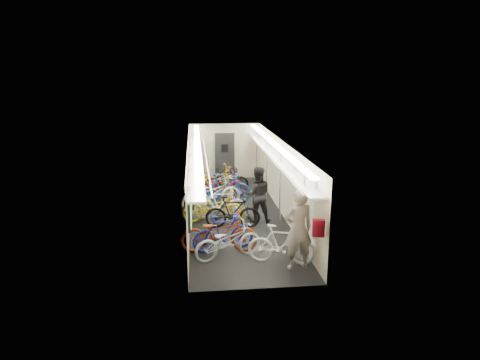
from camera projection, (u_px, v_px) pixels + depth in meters
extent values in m
plane|color=black|center=(236.00, 214.00, 14.00)|extent=(10.00, 10.00, 0.00)
plane|color=white|center=(236.00, 142.00, 13.42)|extent=(10.00, 10.00, 0.00)
plane|color=beige|center=(189.00, 180.00, 13.55)|extent=(0.00, 10.00, 10.00)
plane|color=beige|center=(282.00, 178.00, 13.86)|extent=(0.00, 10.00, 10.00)
plane|color=beige|center=(225.00, 151.00, 18.53)|extent=(3.00, 0.00, 3.00)
plane|color=beige|center=(259.00, 236.00, 8.89)|extent=(3.00, 0.00, 3.00)
cube|color=black|center=(189.00, 210.00, 10.46)|extent=(0.06, 1.10, 0.80)
cube|color=#90E162|center=(191.00, 210.00, 10.46)|extent=(0.02, 0.96, 0.66)
cube|color=black|center=(190.00, 187.00, 12.58)|extent=(0.06, 1.10, 0.80)
cube|color=#90E162|center=(191.00, 187.00, 12.58)|extent=(0.02, 0.96, 0.66)
cube|color=black|center=(190.00, 170.00, 14.70)|extent=(0.06, 1.10, 0.80)
cube|color=#90E162|center=(191.00, 170.00, 14.70)|extent=(0.02, 0.96, 0.66)
cube|color=black|center=(191.00, 158.00, 16.82)|extent=(0.06, 1.10, 0.80)
cube|color=#90E162|center=(192.00, 158.00, 16.83)|extent=(0.02, 0.96, 0.66)
cube|color=yellow|center=(190.00, 195.00, 11.51)|extent=(0.02, 0.22, 0.30)
cube|color=yellow|center=(190.00, 176.00, 13.63)|extent=(0.02, 0.22, 0.30)
cube|color=yellow|center=(191.00, 162.00, 15.75)|extent=(0.02, 0.22, 0.30)
cube|color=black|center=(225.00, 156.00, 18.52)|extent=(0.85, 0.08, 2.00)
cube|color=#999BA0|center=(195.00, 158.00, 13.40)|extent=(0.40, 9.70, 0.05)
cube|color=#999BA0|center=(276.00, 156.00, 13.66)|extent=(0.40, 9.70, 0.05)
cylinder|color=silver|center=(206.00, 154.00, 13.41)|extent=(0.04, 9.70, 0.04)
cylinder|color=silver|center=(265.00, 153.00, 13.61)|extent=(0.04, 9.70, 0.04)
cube|color=white|center=(197.00, 144.00, 13.31)|extent=(0.18, 9.60, 0.04)
cube|color=white|center=(273.00, 143.00, 13.55)|extent=(0.18, 9.60, 0.04)
cylinder|color=silver|center=(304.00, 216.00, 10.17)|extent=(0.05, 0.05, 2.38)
cylinder|color=silver|center=(280.00, 186.00, 12.87)|extent=(0.05, 0.05, 2.38)
cylinder|color=silver|center=(266.00, 168.00, 15.28)|extent=(0.05, 0.05, 2.38)
cylinder|color=silver|center=(256.00, 155.00, 17.69)|extent=(0.05, 0.05, 2.38)
imported|color=#BABBBF|center=(228.00, 241.00, 10.57)|extent=(1.86, 1.14, 0.92)
imported|color=#191D98|center=(224.00, 233.00, 11.02)|extent=(1.71, 0.83, 0.99)
imported|color=maroon|center=(219.00, 233.00, 10.93)|extent=(2.01, 0.79, 1.04)
imported|color=black|center=(233.00, 212.00, 12.66)|extent=(1.67, 0.60, 0.98)
imported|color=gold|center=(213.00, 207.00, 13.07)|extent=(2.03, 1.01, 1.02)
imported|color=silver|center=(220.00, 204.00, 13.47)|extent=(1.67, 0.49, 1.00)
imported|color=#BBBBC0|center=(211.00, 194.00, 14.28)|extent=(2.29, 1.56, 1.14)
imported|color=navy|center=(224.00, 189.00, 14.84)|extent=(2.00, 0.96, 1.16)
imported|color=maroon|center=(220.00, 186.00, 15.59)|extent=(2.03, 1.01, 1.02)
imported|color=black|center=(226.00, 181.00, 16.16)|extent=(1.82, 0.76, 1.06)
imported|color=#EEAD16|center=(212.00, 181.00, 16.00)|extent=(2.32, 1.27, 1.16)
imported|color=white|center=(282.00, 244.00, 10.28)|extent=(1.71, 0.89, 0.99)
imported|color=slate|center=(217.00, 179.00, 16.66)|extent=(1.91, 1.25, 0.95)
imported|color=gray|center=(298.00, 229.00, 9.91)|extent=(0.79, 0.59, 1.96)
imported|color=black|center=(257.00, 195.00, 13.10)|extent=(0.88, 0.70, 1.75)
cube|color=maroon|center=(318.00, 228.00, 9.14)|extent=(0.28, 0.19, 0.38)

